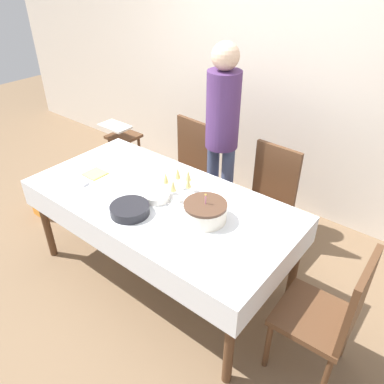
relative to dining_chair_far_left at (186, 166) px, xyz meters
name	(u,v)px	position (x,y,z in m)	size (l,w,h in m)	color
ground_plane	(164,274)	(0.43, -0.81, -0.51)	(12.00, 12.00, 0.00)	brown
wall_back	(276,67)	(0.43, 0.77, 0.84)	(8.00, 0.05, 2.70)	silver
dining_table	(160,209)	(0.43, -0.81, 0.14)	(1.97, 0.99, 0.75)	white
dining_chair_far_left	(186,166)	(0.00, 0.00, 0.00)	(0.46, 0.46, 0.94)	#51331E
dining_chair_far_right	(267,198)	(0.87, 0.00, 0.00)	(0.44, 0.44, 0.94)	#51331E
dining_chair_right_end	(331,313)	(1.73, -0.81, 0.00)	(0.43, 0.43, 0.94)	#51331E
birthday_cake	(205,212)	(0.84, -0.82, 0.30)	(0.28, 0.28, 0.20)	silver
champagne_tray	(179,185)	(0.52, -0.70, 0.32)	(0.30, 0.30, 0.18)	silver
plate_stack_main	(130,209)	(0.41, -1.07, 0.27)	(0.26, 0.26, 0.06)	black
plate_stack_dessert	(157,196)	(0.43, -0.84, 0.27)	(0.19, 0.19, 0.05)	silver
cake_knife	(180,238)	(0.84, -1.06, 0.24)	(0.28, 0.15, 0.00)	silver
fork_pile	(78,181)	(-0.19, -1.04, 0.25)	(0.17, 0.07, 0.02)	silver
napkin_pile	(95,174)	(-0.19, -0.89, 0.25)	(0.15, 0.15, 0.01)	#E0D166
person_standing	(222,124)	(0.36, 0.05, 0.50)	(0.28, 0.28, 1.67)	#3F4C72
high_chair	(123,143)	(-0.90, 0.01, -0.03)	(0.33, 0.35, 0.71)	#51331E
gift_bag	(42,201)	(-1.05, -0.95, -0.35)	(0.21, 0.12, 0.33)	orange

